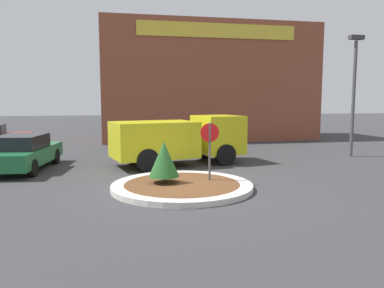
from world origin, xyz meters
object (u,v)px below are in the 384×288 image
at_px(stop_sign, 210,143).
at_px(utility_truck, 178,138).
at_px(parked_sedan_green, 23,152).
at_px(light_pole, 354,86).

distance_m(stop_sign, utility_truck, 4.03).
distance_m(utility_truck, parked_sedan_green, 6.19).
height_order(stop_sign, utility_truck, utility_truck).
bearing_deg(parked_sedan_green, light_pole, -79.81).
distance_m(utility_truck, light_pole, 9.02).
distance_m(stop_sign, light_pole, 9.79).
height_order(utility_truck, light_pole, light_pole).
xyz_separation_m(stop_sign, parked_sedan_green, (-6.55, 3.96, -0.67)).
bearing_deg(light_pole, utility_truck, -175.07).
bearing_deg(light_pole, parked_sedan_green, -176.95).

